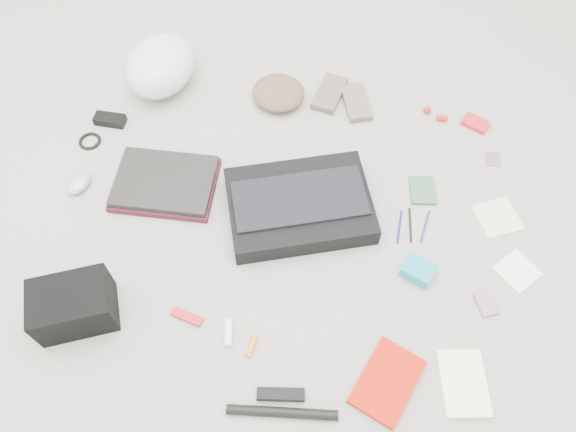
% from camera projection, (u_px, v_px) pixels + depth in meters
% --- Properties ---
extents(ground_plane, '(4.00, 4.00, 0.00)m').
position_uv_depth(ground_plane, '(288.00, 224.00, 1.84)').
color(ground_plane, gray).
extents(messenger_bag, '(0.54, 0.46, 0.08)m').
position_uv_depth(messenger_bag, '(299.00, 206.00, 1.83)').
color(messenger_bag, black).
rests_on(messenger_bag, ground_plane).
extents(bag_flap, '(0.46, 0.32, 0.01)m').
position_uv_depth(bag_flap, '(300.00, 198.00, 1.79)').
color(bag_flap, black).
rests_on(bag_flap, messenger_bag).
extents(laptop_sleeve, '(0.35, 0.27, 0.02)m').
position_uv_depth(laptop_sleeve, '(165.00, 185.00, 1.90)').
color(laptop_sleeve, '#491522').
rests_on(laptop_sleeve, ground_plane).
extents(laptop, '(0.34, 0.25, 0.02)m').
position_uv_depth(laptop, '(164.00, 181.00, 1.88)').
color(laptop, black).
rests_on(laptop, laptop_sleeve).
extents(bike_helmet, '(0.29, 0.34, 0.18)m').
position_uv_depth(bike_helmet, '(160.00, 66.00, 2.09)').
color(bike_helmet, white).
rests_on(bike_helmet, ground_plane).
extents(beanie, '(0.25, 0.24, 0.07)m').
position_uv_depth(beanie, '(278.00, 93.00, 2.09)').
color(beanie, brown).
rests_on(beanie, ground_plane).
extents(mitten_left, '(0.12, 0.19, 0.03)m').
position_uv_depth(mitten_left, '(330.00, 94.00, 2.12)').
color(mitten_left, brown).
rests_on(mitten_left, ground_plane).
extents(mitten_right, '(0.14, 0.19, 0.03)m').
position_uv_depth(mitten_right, '(356.00, 103.00, 2.09)').
color(mitten_right, '#665D53').
rests_on(mitten_right, ground_plane).
extents(power_brick, '(0.11, 0.05, 0.03)m').
position_uv_depth(power_brick, '(110.00, 120.00, 2.05)').
color(power_brick, black).
rests_on(power_brick, ground_plane).
extents(cable_coil, '(0.10, 0.10, 0.01)m').
position_uv_depth(cable_coil, '(90.00, 141.00, 2.01)').
color(cable_coil, black).
rests_on(cable_coil, ground_plane).
extents(mouse, '(0.08, 0.11, 0.04)m').
position_uv_depth(mouse, '(79.00, 183.00, 1.90)').
color(mouse, '#9B9AA0').
rests_on(mouse, ground_plane).
extents(camera_bag, '(0.27, 0.23, 0.14)m').
position_uv_depth(camera_bag, '(73.00, 306.00, 1.61)').
color(camera_bag, black).
rests_on(camera_bag, ground_plane).
extents(multitool, '(0.10, 0.05, 0.02)m').
position_uv_depth(multitool, '(187.00, 317.00, 1.66)').
color(multitool, '#B01817').
rests_on(multitool, ground_plane).
extents(toiletry_tube_white, '(0.04, 0.08, 0.02)m').
position_uv_depth(toiletry_tube_white, '(228.00, 333.00, 1.63)').
color(toiletry_tube_white, white).
rests_on(toiletry_tube_white, ground_plane).
extents(toiletry_tube_orange, '(0.03, 0.07, 0.02)m').
position_uv_depth(toiletry_tube_orange, '(252.00, 346.00, 1.61)').
color(toiletry_tube_orange, orange).
rests_on(toiletry_tube_orange, ground_plane).
extents(u_lock, '(0.14, 0.05, 0.03)m').
position_uv_depth(u_lock, '(281.00, 394.00, 1.54)').
color(u_lock, black).
rests_on(u_lock, ground_plane).
extents(bike_pump, '(0.30, 0.06, 0.03)m').
position_uv_depth(bike_pump, '(282.00, 412.00, 1.51)').
color(bike_pump, black).
rests_on(bike_pump, ground_plane).
extents(book_red, '(0.21, 0.25, 0.02)m').
position_uv_depth(book_red, '(387.00, 382.00, 1.56)').
color(book_red, red).
rests_on(book_red, ground_plane).
extents(book_white, '(0.16, 0.21, 0.02)m').
position_uv_depth(book_white, '(463.00, 383.00, 1.56)').
color(book_white, white).
rests_on(book_white, ground_plane).
extents(notepad, '(0.10, 0.12, 0.01)m').
position_uv_depth(notepad, '(423.00, 190.00, 1.90)').
color(notepad, '#345A40').
rests_on(notepad, ground_plane).
extents(pen_blue, '(0.01, 0.12, 0.01)m').
position_uv_depth(pen_blue, '(400.00, 227.00, 1.83)').
color(pen_blue, '#141795').
rests_on(pen_blue, ground_plane).
extents(pen_black, '(0.02, 0.13, 0.01)m').
position_uv_depth(pen_black, '(410.00, 225.00, 1.83)').
color(pen_black, black).
rests_on(pen_black, ground_plane).
extents(pen_navy, '(0.03, 0.12, 0.01)m').
position_uv_depth(pen_navy, '(425.00, 226.00, 1.83)').
color(pen_navy, navy).
rests_on(pen_navy, ground_plane).
extents(accordion_wallet, '(0.11, 0.10, 0.05)m').
position_uv_depth(accordion_wallet, '(418.00, 270.00, 1.72)').
color(accordion_wallet, '#149CBE').
rests_on(accordion_wallet, ground_plane).
extents(card_deck, '(0.08, 0.09, 0.01)m').
position_uv_depth(card_deck, '(486.00, 304.00, 1.68)').
color(card_deck, gray).
rests_on(card_deck, ground_plane).
extents(napkin_top, '(0.17, 0.17, 0.01)m').
position_uv_depth(napkin_top, '(497.00, 217.00, 1.84)').
color(napkin_top, silver).
rests_on(napkin_top, ground_plane).
extents(napkin_bottom, '(0.16, 0.16, 0.01)m').
position_uv_depth(napkin_bottom, '(518.00, 271.00, 1.74)').
color(napkin_bottom, white).
rests_on(napkin_bottom, ground_plane).
extents(lollipop_a, '(0.03, 0.03, 0.03)m').
position_uv_depth(lollipop_a, '(427.00, 110.00, 2.07)').
color(lollipop_a, '#AA2115').
rests_on(lollipop_a, ground_plane).
extents(lollipop_b, '(0.03, 0.03, 0.02)m').
position_uv_depth(lollipop_b, '(440.00, 118.00, 2.06)').
color(lollipop_b, red).
rests_on(lollipop_b, ground_plane).
extents(lollipop_c, '(0.03, 0.03, 0.02)m').
position_uv_depth(lollipop_c, '(445.00, 119.00, 2.05)').
color(lollipop_c, '#AC2309').
rests_on(lollipop_c, ground_plane).
extents(altoids_tin, '(0.11, 0.09, 0.02)m').
position_uv_depth(altoids_tin, '(475.00, 123.00, 2.05)').
color(altoids_tin, red).
rests_on(altoids_tin, ground_plane).
extents(stamp_sheet, '(0.05, 0.06, 0.00)m').
position_uv_depth(stamp_sheet, '(493.00, 159.00, 1.97)').
color(stamp_sheet, slate).
rests_on(stamp_sheet, ground_plane).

